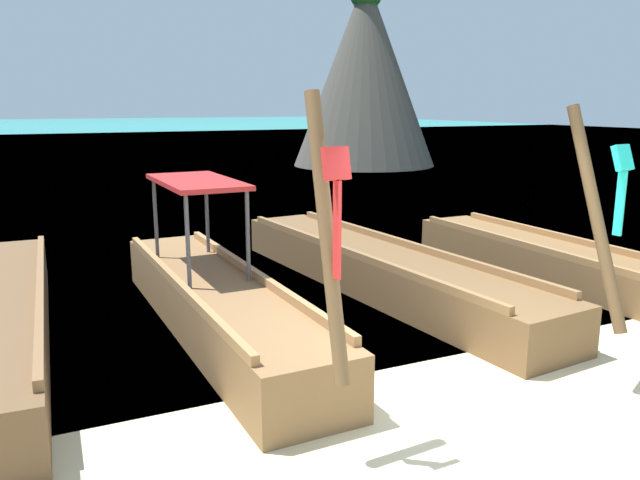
% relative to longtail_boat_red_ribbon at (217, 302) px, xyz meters
% --- Properties ---
extents(ground, '(120.00, 120.00, 0.00)m').
position_rel_longtail_boat_red_ribbon_xyz_m(ground, '(1.46, -2.99, -0.38)').
color(ground, beige).
extents(sea_water, '(120.00, 120.00, 0.00)m').
position_rel_longtail_boat_red_ribbon_xyz_m(sea_water, '(1.46, 58.20, -0.38)').
color(sea_water, teal).
rests_on(sea_water, ground).
extents(longtail_boat_red_ribbon, '(1.20, 6.05, 2.85)m').
position_rel_longtail_boat_red_ribbon_xyz_m(longtail_boat_red_ribbon, '(0.00, 0.00, 0.00)').
color(longtail_boat_red_ribbon, brown).
rests_on(longtail_boat_red_ribbon, ground).
extents(longtail_boat_turquoise_ribbon, '(1.77, 7.37, 2.74)m').
position_rel_longtail_boat_red_ribbon_xyz_m(longtail_boat_turquoise_ribbon, '(2.69, 0.71, -0.07)').
color(longtail_boat_turquoise_ribbon, brown).
rests_on(longtail_boat_turquoise_ribbon, ground).
extents(longtail_boat_yellow_ribbon, '(1.14, 6.21, 2.27)m').
position_rel_longtail_boat_red_ribbon_xyz_m(longtail_boat_yellow_ribbon, '(5.53, 0.11, -0.10)').
color(longtail_boat_yellow_ribbon, brown).
rests_on(longtail_boat_yellow_ribbon, ground).
extents(karst_rock, '(6.32, 6.30, 8.17)m').
position_rel_longtail_boat_red_ribbon_xyz_m(karst_rock, '(12.00, 18.03, 3.58)').
color(karst_rock, '#47443D').
rests_on(karst_rock, ground).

